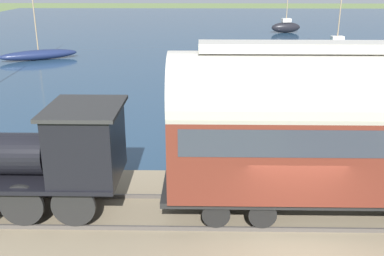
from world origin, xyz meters
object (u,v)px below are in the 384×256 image
object	(u,v)px
steam_locomotive	(46,152)
sailboat_black	(286,27)
sailboat_teal	(337,46)
sailboat_navy	(39,55)
rowboat_mid_harbor	(291,122)
passenger_coach	(346,124)

from	to	relation	value
steam_locomotive	sailboat_black	distance (m)	46.93
steam_locomotive	sailboat_black	size ratio (longest dim) A/B	0.85
steam_locomotive	sailboat_teal	world-z (taller)	sailboat_teal
sailboat_navy	rowboat_mid_harbor	size ratio (longest dim) A/B	2.68
steam_locomotive	sailboat_navy	distance (m)	27.88
steam_locomotive	passenger_coach	size ratio (longest dim) A/B	0.57
sailboat_teal	sailboat_navy	bearing A→B (deg)	95.21
steam_locomotive	sailboat_teal	xyz separation A→B (m)	(30.36, -16.82, -1.72)
steam_locomotive	sailboat_navy	size ratio (longest dim) A/B	0.90
steam_locomotive	passenger_coach	distance (m)	8.22
steam_locomotive	sailboat_black	xyz separation A→B (m)	(44.55, -14.67, -1.62)
passenger_coach	sailboat_teal	distance (m)	31.68
sailboat_navy	sailboat_teal	size ratio (longest dim) A/B	0.89
steam_locomotive	rowboat_mid_harbor	world-z (taller)	steam_locomotive
sailboat_teal	steam_locomotive	bearing A→B (deg)	147.15
passenger_coach	rowboat_mid_harbor	bearing A→B (deg)	-2.98
steam_locomotive	rowboat_mid_harbor	size ratio (longest dim) A/B	2.42
passenger_coach	sailboat_teal	world-z (taller)	sailboat_teal
steam_locomotive	sailboat_black	bearing A→B (deg)	-18.22
sailboat_black	rowboat_mid_harbor	world-z (taller)	sailboat_black
sailboat_teal	sailboat_black	world-z (taller)	sailboat_teal
sailboat_navy	sailboat_teal	xyz separation A→B (m)	(4.20, -26.26, 0.17)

